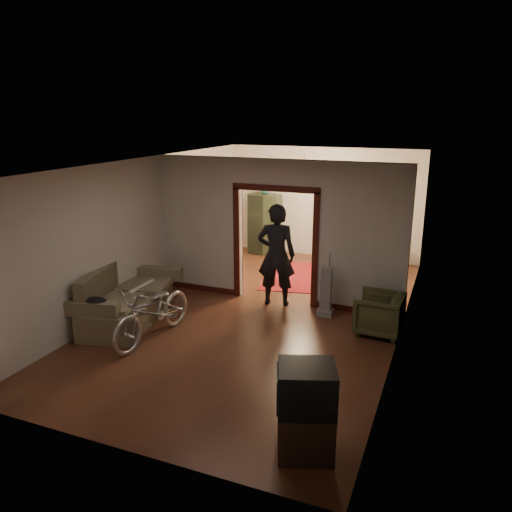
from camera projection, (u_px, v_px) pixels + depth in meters
The scene contains 24 objects.
floor at pixel (262, 313), 9.36m from camera, with size 5.00×8.50×0.01m, color #3F1F14.
ceiling at pixel (263, 162), 8.58m from camera, with size 5.00×8.50×0.01m, color white.
wall_back at pixel (322, 203), 12.76m from camera, with size 5.00×0.02×2.80m, color beige.
wall_left at pixel (145, 229), 9.87m from camera, with size 0.02×8.50×2.80m, color beige.
wall_right at pixel (406, 255), 8.07m from camera, with size 0.02×8.50×2.80m, color beige.
partition_wall at pixel (276, 232), 9.64m from camera, with size 5.00×0.14×2.80m, color beige.
door_casing at pixel (276, 247), 9.72m from camera, with size 1.74×0.20×2.32m, color #3F130E.
far_window at pixel (350, 199), 12.43m from camera, with size 0.98×0.06×1.28m, color black.
chandelier at pixel (304, 173), 10.93m from camera, with size 0.24×0.24×0.24m, color #FFE0A5.
light_switch at pixel (328, 246), 9.24m from camera, with size 0.08×0.01×0.12m, color silver.
sofa at pixel (127, 293), 8.95m from camera, with size 0.99×2.20×1.01m, color brown.
rolled_paper at pixel (141, 287), 9.18m from camera, with size 0.10×0.10×0.76m, color beige.
jacket at pixel (95, 302), 8.08m from camera, with size 0.44×0.33×0.13m, color black.
bicycle at pixel (153, 311), 8.17m from camera, with size 0.65×1.88×0.99m, color silver.
armchair at pixel (379, 314), 8.43m from camera, with size 0.75×0.77×0.70m, color #434527.
tv_stand at pixel (305, 431), 5.47m from camera, with size 0.60×0.55×0.55m, color black.
crt_tv at pixel (307, 389), 5.32m from camera, with size 0.61×0.55×0.53m, color black.
vacuum at pixel (326, 291), 9.13m from camera, with size 0.29×0.23×0.95m, color gray.
person at pixel (276, 255), 9.55m from camera, with size 0.73×0.48×2.00m, color black.
oriental_rug at pixel (302, 277), 11.42m from camera, with size 1.65×2.17×0.02m, color maroon.
locker at pixel (265, 224), 13.10m from camera, with size 0.80×0.44×1.59m, color #2A3721.
globe at pixel (265, 181), 12.78m from camera, with size 0.27×0.27×0.27m, color #1E5972.
desk at pixel (364, 249), 12.23m from camera, with size 1.10×0.62×0.81m, color #331811.
desk_chair at pixel (332, 251), 11.86m from camera, with size 0.41×0.41×0.92m, color #331811.
Camera 1 is at (3.15, -8.10, 3.64)m, focal length 35.00 mm.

